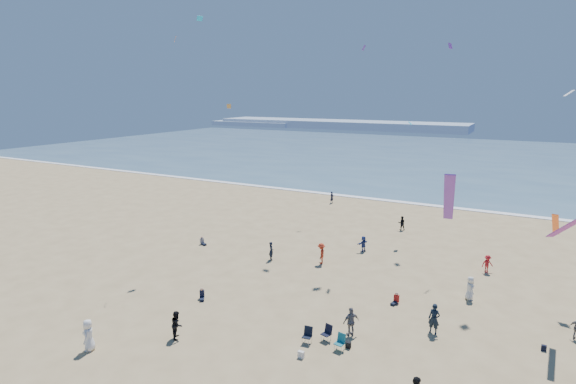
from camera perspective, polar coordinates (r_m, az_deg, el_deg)
The scene contains 12 objects.
ground at distance 26.06m, azimuth -13.30°, elevation -22.40°, with size 220.00×220.00×0.00m, color tan.
ocean at distance 112.62m, azimuth 20.51°, elevation 4.09°, with size 220.00×100.00×0.06m, color #476B84.
surf_line at distance 64.15m, azimuth 14.19°, elevation -1.25°, with size 220.00×1.20×0.08m, color white.
headland_far at distance 200.58m, azimuth 6.35°, elevation 8.54°, with size 110.00×20.00×3.20m, color #7A8EA8.
headland_near at distance 214.46m, azimuth -4.24°, elevation 8.67°, with size 40.00×14.00×2.00m, color #7A8EA8.
standing_flyers at distance 32.81m, azimuth 7.61°, elevation -12.75°, with size 27.58×44.52×1.94m.
seated_group at distance 30.74m, azimuth -6.58°, elevation -15.45°, with size 21.42×24.89×0.84m.
chair_cluster at distance 28.25m, azimuth 4.60°, elevation -17.91°, with size 2.68×1.50×1.00m.
white_tote at distance 27.19m, azimuth 1.66°, elevation -19.93°, with size 0.35×0.20×0.40m, color silver.
black_backpack at distance 28.26m, azimuth 7.65°, elevation -18.70°, with size 0.30×0.22×0.38m, color black.
navy_bag at distance 31.61m, azimuth 29.73°, elevation -16.81°, with size 0.28×0.18×0.34m, color black.
kites_aloft at distance 30.26m, azimuth 19.29°, elevation 12.88°, with size 35.63×43.37×29.15m.
Camera 1 is at (14.71, -15.69, 14.73)m, focal length 28.00 mm.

